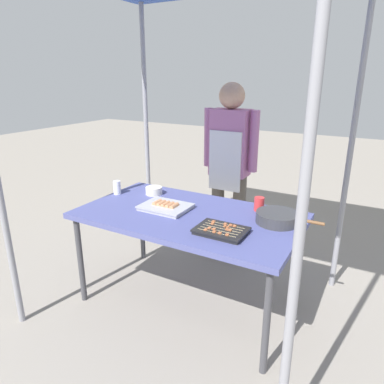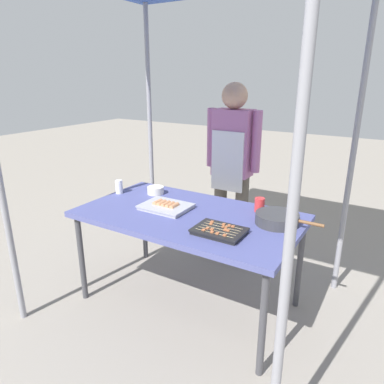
# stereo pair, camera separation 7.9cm
# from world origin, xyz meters

# --- Properties ---
(ground_plane) EXTENTS (18.00, 18.00, 0.00)m
(ground_plane) POSITION_xyz_m (0.00, 0.00, 0.00)
(ground_plane) COLOR gray
(stall_table) EXTENTS (1.60, 0.90, 0.75)m
(stall_table) POSITION_xyz_m (0.00, 0.00, 0.70)
(stall_table) COLOR #4C518C
(stall_table) RESTS_ON ground
(tray_grilled_sausages) EXTENTS (0.36, 0.28, 0.05)m
(tray_grilled_sausages) POSITION_xyz_m (-0.19, -0.01, 0.77)
(tray_grilled_sausages) COLOR #ADADB2
(tray_grilled_sausages) RESTS_ON stall_table
(tray_meat_skewers) EXTENTS (0.32, 0.23, 0.04)m
(tray_meat_skewers) POSITION_xyz_m (0.35, -0.19, 0.77)
(tray_meat_skewers) COLOR black
(tray_meat_skewers) RESTS_ON stall_table
(cooking_wok) EXTENTS (0.45, 0.29, 0.07)m
(cooking_wok) POSITION_xyz_m (0.61, 0.15, 0.79)
(cooking_wok) COLOR #38383A
(cooking_wok) RESTS_ON stall_table
(condiment_bowl) EXTENTS (0.14, 0.14, 0.06)m
(condiment_bowl) POSITION_xyz_m (-0.47, 0.24, 0.78)
(condiment_bowl) COLOR silver
(condiment_bowl) RESTS_ON stall_table
(drink_cup_near_edge) EXTENTS (0.06, 0.06, 0.12)m
(drink_cup_near_edge) POSITION_xyz_m (-0.75, 0.09, 0.81)
(drink_cup_near_edge) COLOR white
(drink_cup_near_edge) RESTS_ON stall_table
(drink_cup_by_wok) EXTENTS (0.07, 0.07, 0.10)m
(drink_cup_by_wok) POSITION_xyz_m (0.43, 0.31, 0.80)
(drink_cup_by_wok) COLOR red
(drink_cup_by_wok) RESTS_ON stall_table
(vendor_woman) EXTENTS (0.52, 0.23, 1.65)m
(vendor_woman) POSITION_xyz_m (-0.05, 0.83, 0.98)
(vendor_woman) COLOR #595147
(vendor_woman) RESTS_ON ground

